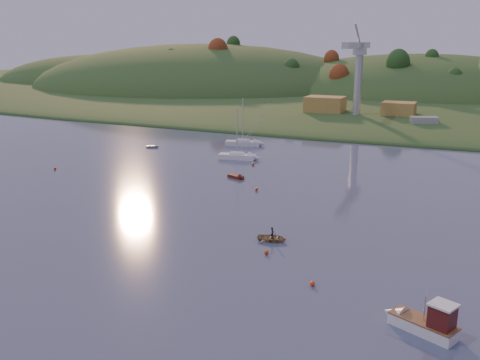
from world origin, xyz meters
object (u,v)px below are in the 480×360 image
at_px(fishing_boat, 419,320).
at_px(canoe, 272,238).
at_px(sailboat_near, 237,156).
at_px(red_tender, 238,177).
at_px(sailboat_far, 243,143).
at_px(grey_dinghy, 154,147).

xyz_separation_m(fishing_boat, canoe, (-17.96, 14.05, -0.53)).
bearing_deg(sailboat_near, red_tender, -73.50).
bearing_deg(fishing_boat, sailboat_near, -29.03).
relative_size(fishing_boat, canoe, 1.89).
relative_size(sailboat_far, red_tender, 2.91).
bearing_deg(sailboat_near, grey_dinghy, 161.76).
bearing_deg(sailboat_near, canoe, -69.18).
xyz_separation_m(canoe, red_tender, (-15.69, 25.44, -0.11)).
height_order(sailboat_near, canoe, sailboat_near).
xyz_separation_m(sailboat_near, grey_dinghy, (-21.87, 3.73, -0.47)).
bearing_deg(fishing_boat, grey_dinghy, -18.65).
bearing_deg(sailboat_far, sailboat_near, -86.67).
bearing_deg(grey_dinghy, red_tender, -60.85).
bearing_deg(sailboat_far, fishing_boat, -71.81).
relative_size(fishing_boat, sailboat_far, 0.61).
distance_m(sailboat_near, sailboat_far, 14.38).
relative_size(fishing_boat, red_tender, 1.79).
bearing_deg(canoe, red_tender, 22.37).
bearing_deg(sailboat_near, fishing_boat, -61.69).
xyz_separation_m(sailboat_near, canoe, (22.36, -39.70, -0.32)).
bearing_deg(grey_dinghy, sailboat_far, 1.22).
distance_m(fishing_boat, red_tender, 51.88).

